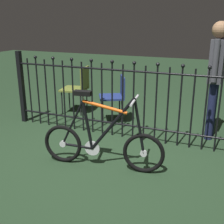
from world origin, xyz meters
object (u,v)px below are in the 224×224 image
(bicycle, at_px, (101,142))
(chair_navy, at_px, (116,94))
(chair_olive, at_px, (79,86))
(person_visitor, at_px, (216,71))

(bicycle, distance_m, chair_navy, 1.54)
(bicycle, xyz_separation_m, chair_navy, (-0.42, 1.47, 0.17))
(bicycle, bearing_deg, chair_olive, 125.84)
(bicycle, distance_m, chair_olive, 2.12)
(chair_navy, relative_size, chair_olive, 0.93)
(chair_navy, distance_m, chair_olive, 0.85)
(chair_olive, bearing_deg, chair_navy, -16.04)
(chair_navy, bearing_deg, bicycle, -74.18)
(bicycle, xyz_separation_m, chair_olive, (-1.23, 1.71, 0.19))
(bicycle, distance_m, person_visitor, 1.90)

